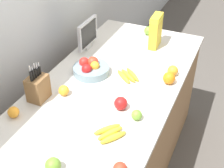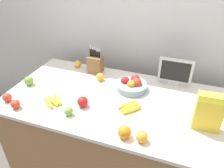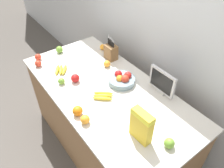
{
  "view_description": "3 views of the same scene",
  "coord_description": "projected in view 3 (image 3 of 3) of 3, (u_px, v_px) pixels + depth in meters",
  "views": [
    {
      "loc": [
        -1.65,
        -0.74,
        2.14
      ],
      "look_at": [
        -0.1,
        -0.04,
        0.94
      ],
      "focal_mm": 50.0,
      "sensor_mm": 36.0,
      "label": 1
    },
    {
      "loc": [
        0.39,
        -1.33,
        1.93
      ],
      "look_at": [
        -0.09,
        0.01,
        1.02
      ],
      "focal_mm": 35.0,
      "sensor_mm": 36.0,
      "label": 2
    },
    {
      "loc": [
        1.27,
        -0.87,
        2.27
      ],
      "look_at": [
        0.04,
        0.04,
        0.96
      ],
      "focal_mm": 35.0,
      "sensor_mm": 36.0,
      "label": 3
    }
  ],
  "objects": [
    {
      "name": "ground_plane",
      "position": [
        107.0,
        144.0,
        2.64
      ],
      "size": [
        14.0,
        14.0,
        0.0
      ],
      "primitive_type": "plane",
      "color": "#514C47"
    },
    {
      "name": "banana_bunch_right",
      "position": [
        103.0,
        96.0,
        1.96
      ],
      "size": [
        0.2,
        0.2,
        0.03
      ],
      "rotation": [
        0.0,
        0.0,
        0.83
      ],
      "color": "yellow",
      "rests_on": "counter"
    },
    {
      "name": "fruit_bowl",
      "position": [
        122.0,
        79.0,
        2.1
      ],
      "size": [
        0.26,
        0.26,
        0.11
      ],
      "color": "gray",
      "rests_on": "counter"
    },
    {
      "name": "orange_by_cereal",
      "position": [
        107.0,
        64.0,
        2.31
      ],
      "size": [
        0.07,
        0.07,
        0.07
      ],
      "primitive_type": "sphere",
      "color": "orange",
      "rests_on": "counter"
    },
    {
      "name": "banana_bunch_left",
      "position": [
        61.0,
        70.0,
        2.26
      ],
      "size": [
        0.2,
        0.19,
        0.04
      ],
      "rotation": [
        0.0,
        0.0,
        5.62
      ],
      "color": "yellow",
      "rests_on": "counter"
    },
    {
      "name": "orange_front_center",
      "position": [
        78.0,
        111.0,
        1.79
      ],
      "size": [
        0.09,
        0.09,
        0.09
      ],
      "primitive_type": "sphere",
      "color": "orange",
      "rests_on": "counter"
    },
    {
      "name": "apple_leftmost",
      "position": [
        61.0,
        81.0,
        2.1
      ],
      "size": [
        0.07,
        0.07,
        0.07
      ],
      "primitive_type": "sphere",
      "color": "#6B9E33",
      "rests_on": "counter"
    },
    {
      "name": "orange_front_right",
      "position": [
        103.0,
        47.0,
        2.58
      ],
      "size": [
        0.07,
        0.07,
        0.07
      ],
      "primitive_type": "sphere",
      "color": "orange",
      "rests_on": "counter"
    },
    {
      "name": "counter",
      "position": [
        106.0,
        120.0,
        2.35
      ],
      "size": [
        1.89,
        0.92,
        0.89
      ],
      "color": "olive",
      "rests_on": "ground_plane"
    },
    {
      "name": "small_monitor",
      "position": [
        162.0,
        82.0,
        1.93
      ],
      "size": [
        0.28,
        0.03,
        0.24
      ],
      "color": "#B7B7BC",
      "rests_on": "counter"
    },
    {
      "name": "orange_near_bowl",
      "position": [
        85.0,
        119.0,
        1.73
      ],
      "size": [
        0.08,
        0.08,
        0.08
      ],
      "primitive_type": "sphere",
      "color": "orange",
      "rests_on": "counter"
    },
    {
      "name": "apple_near_bananas",
      "position": [
        59.0,
        49.0,
        2.52
      ],
      "size": [
        0.08,
        0.08,
        0.08
      ],
      "primitive_type": "sphere",
      "color": "#6B9E33",
      "rests_on": "counter"
    },
    {
      "name": "wall_back",
      "position": [
        162.0,
        30.0,
        2.11
      ],
      "size": [
        9.0,
        0.06,
        2.6
      ],
      "color": "silver",
      "rests_on": "ground_plane"
    },
    {
      "name": "apple_rightmost",
      "position": [
        169.0,
        143.0,
        1.56
      ],
      "size": [
        0.08,
        0.08,
        0.08
      ],
      "primitive_type": "sphere",
      "color": "#6B9E33",
      "rests_on": "counter"
    },
    {
      "name": "apple_middle",
      "position": [
        38.0,
        57.0,
        2.41
      ],
      "size": [
        0.07,
        0.07,
        0.07
      ],
      "primitive_type": "sphere",
      "color": "red",
      "rests_on": "counter"
    },
    {
      "name": "cereal_box",
      "position": [
        142.0,
        125.0,
        1.54
      ],
      "size": [
        0.18,
        0.08,
        0.27
      ],
      "rotation": [
        0.0,
        0.0,
        0.04
      ],
      "color": "gold",
      "rests_on": "counter"
    },
    {
      "name": "knife_block",
      "position": [
        111.0,
        52.0,
        2.4
      ],
      "size": [
        0.13,
        0.1,
        0.28
      ],
      "color": "brown",
      "rests_on": "counter"
    },
    {
      "name": "apple_front",
      "position": [
        75.0,
        78.0,
        2.12
      ],
      "size": [
        0.08,
        0.08,
        0.08
      ],
      "primitive_type": "sphere",
      "color": "red",
      "rests_on": "counter"
    },
    {
      "name": "apple_rear",
      "position": [
        38.0,
        64.0,
        2.32
      ],
      "size": [
        0.07,
        0.07,
        0.07
      ],
      "primitive_type": "sphere",
      "color": "red",
      "rests_on": "counter"
    }
  ]
}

